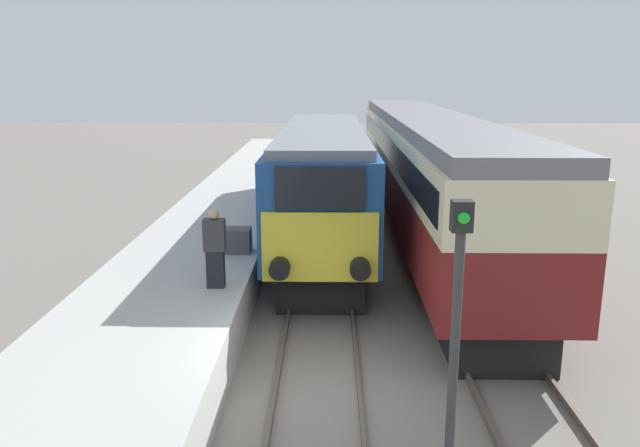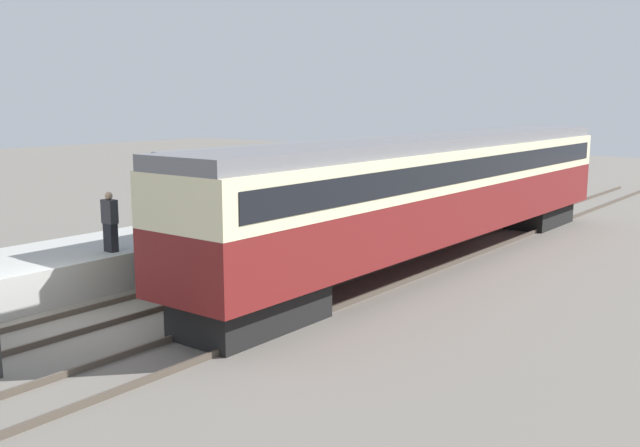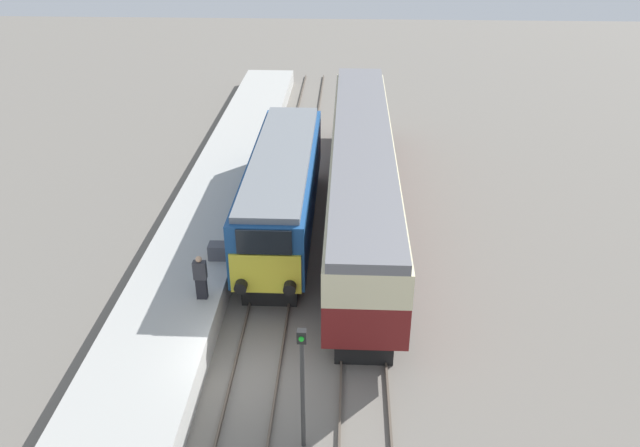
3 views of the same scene
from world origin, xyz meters
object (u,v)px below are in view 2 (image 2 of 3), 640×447
(passenger_carriage, at_px, (438,185))
(person_on_platform, at_px, (110,222))
(locomotive, at_px, (319,195))
(luggage_crate, at_px, (185,228))

(passenger_carriage, distance_m, person_on_platform, 10.12)
(locomotive, xyz_separation_m, passenger_carriage, (3.40, 1.80, 0.39))
(passenger_carriage, bearing_deg, person_on_platform, -123.41)
(locomotive, relative_size, passenger_carriage, 0.59)
(locomotive, xyz_separation_m, luggage_crate, (-2.11, -4.00, -0.78))
(passenger_carriage, relative_size, luggage_crate, 31.08)
(locomotive, xyz_separation_m, person_on_platform, (-2.16, -6.63, -0.25))
(person_on_platform, xyz_separation_m, luggage_crate, (0.05, 2.64, -0.53))
(locomotive, bearing_deg, luggage_crate, -117.81)
(person_on_platform, bearing_deg, locomotive, 71.97)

